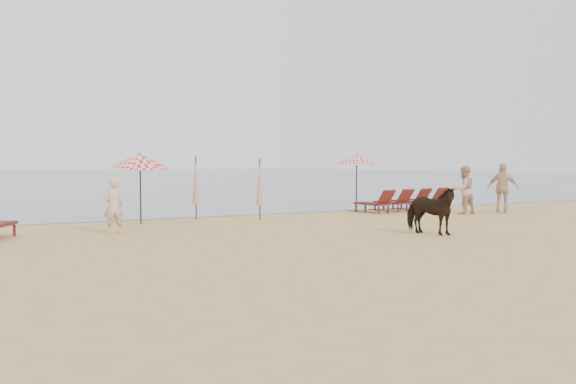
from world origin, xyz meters
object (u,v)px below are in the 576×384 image
at_px(umbrella_closed_right, 196,181).
at_px(beachgoer_right_b, 503,188).
at_px(lounger_cluster_right, 404,200).
at_px(beachgoer_left, 113,206).
at_px(umbrella_open_right, 357,160).
at_px(beachgoer_right_a, 464,190).
at_px(umbrella_open_left_b, 140,160).
at_px(umbrella_closed_left, 260,182).
at_px(cow, 430,211).

height_order(umbrella_closed_right, beachgoer_right_b, umbrella_closed_right).
xyz_separation_m(lounger_cluster_right, beachgoer_left, (-11.46, -2.34, 0.34)).
relative_size(lounger_cluster_right, umbrella_closed_right, 1.92).
distance_m(umbrella_open_right, umbrella_closed_right, 7.04).
height_order(umbrella_open_right, beachgoer_right_a, umbrella_open_right).
bearing_deg(beachgoer_right_a, umbrella_open_left_b, -7.10).
relative_size(umbrella_open_left_b, umbrella_closed_right, 1.08).
distance_m(lounger_cluster_right, umbrella_open_right, 2.48).
bearing_deg(beachgoer_right_a, umbrella_open_right, -50.74).
distance_m(umbrella_closed_left, umbrella_closed_right, 2.17).
bearing_deg(umbrella_open_right, beachgoer_left, 177.00).
height_order(lounger_cluster_right, umbrella_closed_right, umbrella_closed_right).
bearing_deg(beachgoer_right_a, cow, 41.54).
bearing_deg(beachgoer_left, umbrella_open_right, -168.21).
xyz_separation_m(lounger_cluster_right, beachgoer_right_a, (1.10, -2.10, 0.47)).
bearing_deg(cow, beachgoer_right_b, 6.99).
xyz_separation_m(umbrella_closed_left, beachgoer_right_a, (7.63, -1.34, -0.36)).
bearing_deg(lounger_cluster_right, umbrella_closed_left, 175.31).
bearing_deg(beachgoer_right_a, lounger_cluster_right, -59.57).
xyz_separation_m(umbrella_open_left_b, umbrella_closed_right, (1.95, 0.55, -0.68)).
distance_m(cow, beachgoer_right_a, 6.58).
xyz_separation_m(umbrella_open_right, cow, (-2.62, -7.50, -1.38)).
xyz_separation_m(lounger_cluster_right, umbrella_open_right, (-1.40, 1.28, 1.60)).
bearing_deg(umbrella_closed_right, umbrella_open_left_b, -164.26).
bearing_deg(beachgoer_left, cow, 144.47).
height_order(lounger_cluster_right, umbrella_closed_left, umbrella_closed_left).
bearing_deg(lounger_cluster_right, beachgoer_left, -179.76).
xyz_separation_m(umbrella_closed_left, beachgoer_right_b, (9.25, -1.67, -0.32)).
distance_m(beachgoer_left, beachgoer_right_b, 14.19).
relative_size(lounger_cluster_right, beachgoer_left, 2.68).
height_order(umbrella_closed_left, cow, umbrella_closed_left).
distance_m(umbrella_closed_right, cow, 7.96).
bearing_deg(umbrella_closed_right, beachgoer_right_a, -14.90).
bearing_deg(cow, umbrella_closed_right, 100.72).
bearing_deg(beachgoer_right_a, beachgoer_right_b, 171.15).
bearing_deg(umbrella_closed_left, beachgoer_right_b, -10.25).
distance_m(umbrella_open_left_b, umbrella_open_right, 9.01).
height_order(beachgoer_left, beachgoer_right_a, beachgoer_right_a).
relative_size(beachgoer_left, beachgoer_right_b, 0.80).
distance_m(umbrella_open_right, cow, 8.06).
distance_m(umbrella_open_left_b, umbrella_closed_left, 3.89).
height_order(umbrella_closed_right, beachgoer_right_a, umbrella_closed_right).
bearing_deg(lounger_cluster_right, cow, -134.13).
distance_m(umbrella_closed_left, beachgoer_right_b, 9.41).
xyz_separation_m(umbrella_open_right, umbrella_closed_left, (-5.13, -2.03, -0.77)).
distance_m(lounger_cluster_right, beachgoer_right_a, 2.42).
xyz_separation_m(cow, beachgoer_right_b, (6.74, 3.80, 0.30)).
xyz_separation_m(umbrella_open_right, beachgoer_right_b, (4.12, -3.70, -1.08)).
xyz_separation_m(umbrella_open_left_b, cow, (6.28, -6.09, -1.34)).
bearing_deg(beachgoer_right_b, cow, 73.57).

